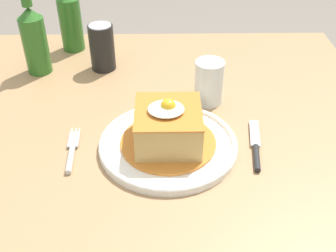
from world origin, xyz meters
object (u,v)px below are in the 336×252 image
object	(u,v)px
beer_bottle_green_far	(34,37)
knife	(256,150)
soda_can	(102,47)
beer_bottle_green	(70,16)
fork	(71,153)
main_plate	(168,144)
drinking_glass	(209,85)

from	to	relation	value
beer_bottle_green_far	knife	bearing A→B (deg)	-34.19
soda_can	knife	bearing A→B (deg)	-46.46
beer_bottle_green	soda_can	bearing A→B (deg)	-50.35
fork	beer_bottle_green	distance (m)	0.50
main_plate	beer_bottle_green_far	size ratio (longest dim) A/B	1.07
knife	drinking_glass	bearing A→B (deg)	112.20
fork	knife	size ratio (longest dim) A/B	0.86
main_plate	soda_can	size ratio (longest dim) A/B	2.30
drinking_glass	knife	bearing A→B (deg)	-67.80
beer_bottle_green_far	drinking_glass	distance (m)	0.47
soda_can	beer_bottle_green_far	distance (m)	0.17
soda_can	drinking_glass	xyz separation A→B (m)	(0.27, -0.17, -0.02)
soda_can	drinking_glass	distance (m)	0.32
fork	drinking_glass	size ratio (longest dim) A/B	1.35
fork	beer_bottle_green	size ratio (longest dim) A/B	0.53
knife	drinking_glass	distance (m)	0.21
beer_bottle_green	drinking_glass	xyz separation A→B (m)	(0.37, -0.29, -0.05)
fork	soda_can	size ratio (longest dim) A/B	1.14
knife	beer_bottle_green_far	xyz separation A→B (m)	(-0.52, 0.35, 0.09)
knife	beer_bottle_green	bearing A→B (deg)	132.61
main_plate	beer_bottle_green	world-z (taller)	beer_bottle_green
fork	knife	xyz separation A→B (m)	(0.37, 0.00, 0.00)
beer_bottle_green_far	drinking_glass	xyz separation A→B (m)	(0.44, -0.16, -0.05)
fork	drinking_glass	distance (m)	0.36
knife	drinking_glass	xyz separation A→B (m)	(-0.08, 0.19, 0.04)
main_plate	beer_bottle_green	xyz separation A→B (m)	(-0.27, 0.47, 0.09)
main_plate	drinking_glass	bearing A→B (deg)	60.58
main_plate	fork	size ratio (longest dim) A/B	2.01
main_plate	beer_bottle_green_far	distance (m)	0.48
fork	beer_bottle_green	world-z (taller)	beer_bottle_green
fork	beer_bottle_green_far	world-z (taller)	beer_bottle_green_far
fork	soda_can	world-z (taller)	soda_can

